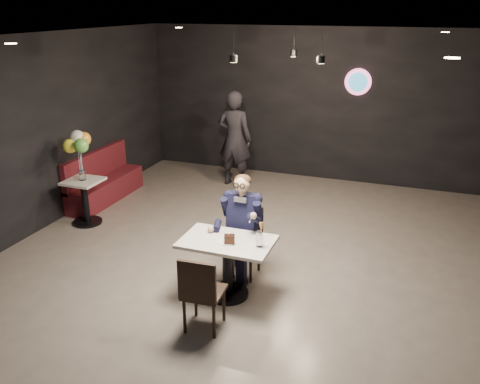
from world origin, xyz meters
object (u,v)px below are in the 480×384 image
at_px(seated_man, 243,225).
at_px(passerby, 235,139).
at_px(main_table, 227,268).
at_px(balloon_vase, 82,175).
at_px(chair_far, 243,243).
at_px(chair_near, 204,291).
at_px(side_table, 86,204).
at_px(sundae_glass, 260,239).
at_px(booth_bench, 105,177).

bearing_deg(seated_man, passerby, 112.30).
bearing_deg(passerby, main_table, 111.80).
relative_size(balloon_vase, passerby, 0.09).
xyz_separation_m(balloon_vase, passerby, (1.61, 2.62, 0.10)).
xyz_separation_m(chair_far, seated_man, (0.00, -0.00, 0.26)).
height_order(chair_far, chair_near, same).
distance_m(chair_near, passerby, 4.79).
bearing_deg(passerby, side_table, 60.89).
distance_m(main_table, chair_near, 0.70).
height_order(seated_man, sundae_glass, seated_man).
bearing_deg(seated_man, chair_near, -90.00).
xyz_separation_m(chair_far, booth_bench, (-3.27, 1.70, -0.00)).
relative_size(sundae_glass, side_table, 0.27).
bearing_deg(balloon_vase, sundae_glass, -20.61).
xyz_separation_m(chair_far, balloon_vase, (-2.97, 0.70, 0.37)).
distance_m(seated_man, sundae_glass, 0.71).
bearing_deg(chair_far, sundae_glass, -54.22).
relative_size(chair_near, balloon_vase, 5.70).
bearing_deg(sundae_glass, chair_far, 125.78).
bearing_deg(main_table, chair_far, 90.00).
height_order(chair_near, seated_man, seated_man).
bearing_deg(balloon_vase, seated_man, -13.29).
height_order(main_table, seated_man, seated_man).
height_order(balloon_vase, passerby, passerby).
relative_size(chair_far, chair_near, 1.00).
height_order(main_table, chair_near, chair_near).
bearing_deg(main_table, passerby, 109.38).
xyz_separation_m(booth_bench, passerby, (1.91, 1.62, 0.48)).
bearing_deg(main_table, booth_bench, 145.45).
bearing_deg(chair_far, booth_bench, 152.51).
bearing_deg(chair_near, sundae_glass, 55.22).
bearing_deg(booth_bench, sundae_glass, -31.68).
height_order(sundae_glass, balloon_vase, sundae_glass).
bearing_deg(sundae_glass, balloon_vase, 159.39).
bearing_deg(sundae_glass, seated_man, 125.78).
bearing_deg(booth_bench, chair_near, -42.06).
bearing_deg(balloon_vase, booth_bench, 106.70).
bearing_deg(seated_man, main_table, -90.00).
height_order(chair_near, booth_bench, chair_near).
bearing_deg(sundae_glass, main_table, 177.19).
distance_m(side_table, balloon_vase, 0.49).
height_order(seated_man, balloon_vase, seated_man).
bearing_deg(balloon_vase, chair_near, -33.29).
bearing_deg(booth_bench, balloon_vase, -73.30).
bearing_deg(chair_far, balloon_vase, 166.71).
xyz_separation_m(sundae_glass, balloon_vase, (-3.38, 1.27, -0.01)).
distance_m(booth_bench, side_table, 1.05).
height_order(sundae_glass, booth_bench, sundae_glass).
relative_size(main_table, seated_man, 0.76).
distance_m(chair_far, chair_near, 1.25).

